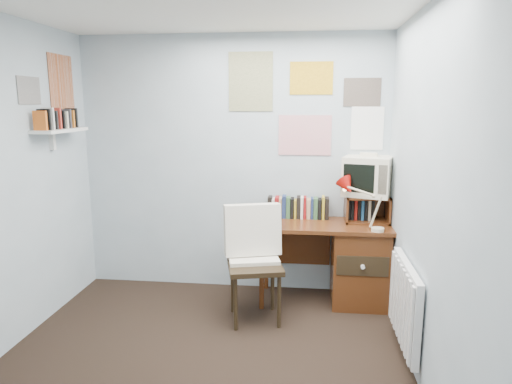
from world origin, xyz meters
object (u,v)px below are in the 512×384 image
at_px(radiator, 405,304).
at_px(wall_shelf, 60,130).
at_px(desk_lamp, 379,208).
at_px(desk_chair, 255,267).
at_px(crt_tv, 368,174).
at_px(desk, 353,261).
at_px(tv_riser, 367,208).

distance_m(radiator, wall_shelf, 3.15).
relative_size(desk_lamp, radiator, 0.51).
bearing_deg(radiator, desk_chair, 157.93).
distance_m(desk_chair, wall_shelf, 2.05).
bearing_deg(desk_lamp, radiator, -92.51).
distance_m(crt_tv, wall_shelf, 2.77).
height_order(desk_lamp, crt_tv, crt_tv).
xyz_separation_m(desk, desk_chair, (-0.87, -0.46, 0.08)).
bearing_deg(crt_tv, desk_chair, -132.56).
height_order(tv_riser, crt_tv, crt_tv).
height_order(desk, desk_lamp, desk_lamp).
distance_m(desk, radiator, 0.97).
xyz_separation_m(tv_riser, wall_shelf, (-2.69, -0.49, 0.74)).
height_order(desk_lamp, wall_shelf, wall_shelf).
bearing_deg(desk_chair, tv_riser, 16.54).
height_order(desk_chair, tv_riser, tv_riser).
distance_m(desk_lamp, crt_tv, 0.43).
xyz_separation_m(desk, crt_tv, (0.12, 0.13, 0.80)).
bearing_deg(desk, tv_riser, 42.96).
xyz_separation_m(desk_lamp, tv_riser, (-0.06, 0.33, -0.08)).
bearing_deg(desk, crt_tv, 47.89).
bearing_deg(radiator, wall_shelf, 169.11).
bearing_deg(desk_lamp, desk, 117.30).
xyz_separation_m(radiator, wall_shelf, (-2.86, 0.55, 1.20)).
relative_size(desk_chair, crt_tv, 2.31).
bearing_deg(desk_lamp, tv_riser, 88.48).
xyz_separation_m(desk_chair, wall_shelf, (-1.70, 0.08, 1.14)).
bearing_deg(crt_tv, desk, -115.66).
bearing_deg(tv_riser, wall_shelf, -169.68).
relative_size(tv_riser, crt_tv, 0.96).
relative_size(desk_chair, tv_riser, 2.40).
bearing_deg(desk, desk_chair, -152.00).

